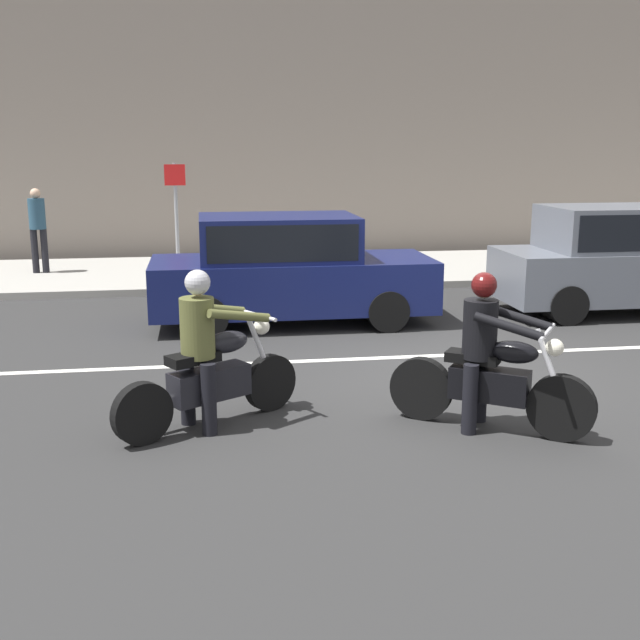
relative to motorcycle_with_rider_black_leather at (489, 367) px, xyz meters
The scene contains 10 objects.
ground_plane 1.98m from the motorcycle_with_rider_black_leather, 81.36° to the left, with size 80.00×80.00×0.00m, color #292929.
sidewalk_slab 9.87m from the motorcycle_with_rider_black_leather, 88.36° to the left, with size 40.00×4.40×0.14m, color #99968E.
building_facade 13.95m from the motorcycle_with_rider_black_leather, 88.78° to the left, with size 40.00×1.40×10.02m, color slate.
lane_marking_stripe 2.96m from the motorcycle_with_rider_black_leather, 72.54° to the left, with size 18.00×0.14×0.01m, color silver.
motorcycle_with_rider_black_leather is the anchor object (origin of this frame).
motorcycle_with_rider_olive 2.80m from the motorcycle_with_rider_black_leather, 169.74° to the left, with size 1.87×1.23×1.62m.
parked_sedan_navy 5.23m from the motorcycle_with_rider_black_leather, 106.13° to the left, with size 4.41×1.82×1.72m.
parked_hatchback_slate_gray 6.51m from the motorcycle_with_rider_black_leather, 50.42° to the left, with size 3.98×1.76×1.80m.
street_sign_post 10.56m from the motorcycle_with_rider_black_leather, 108.22° to the left, with size 0.44×0.08×2.28m.
pedestrian_bystander 11.74m from the motorcycle_with_rider_black_leather, 121.68° to the left, with size 0.34×0.34×1.77m.
Camera 1 is at (-3.05, -8.93, 2.80)m, focal length 43.78 mm.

